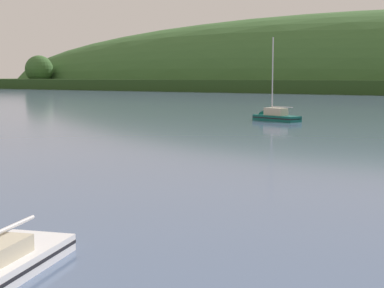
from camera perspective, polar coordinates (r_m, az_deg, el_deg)
The scene contains 2 objects.
far_shoreline_hill at distance 246.01m, azimuth 14.95°, elevation 5.15°, with size 493.47×101.65×63.72m.
sailboat_midwater_white at distance 76.10m, azimuth 7.91°, elevation 2.56°, with size 7.60×4.10×11.68m.
Camera 1 is at (20.97, 7.82, 5.72)m, focal length 54.04 mm.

